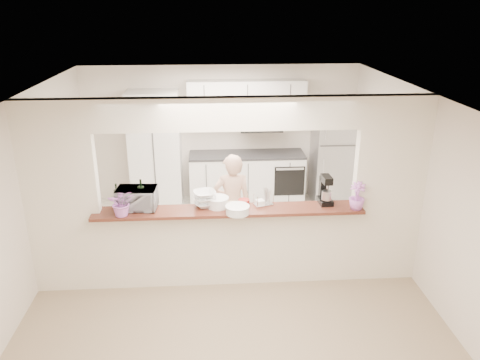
{
  "coord_description": "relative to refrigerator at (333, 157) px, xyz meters",
  "views": [
    {
      "loc": [
        -0.22,
        -5.42,
        3.53
      ],
      "look_at": [
        0.16,
        0.3,
        1.35
      ],
      "focal_mm": 35.0,
      "sensor_mm": 36.0,
      "label": 1
    }
  ],
  "objects": [
    {
      "name": "bar_counter",
      "position": [
        -2.05,
        -2.65,
        -0.27
      ],
      "size": [
        3.4,
        0.38,
        1.09
      ],
      "color": "white",
      "rests_on": "floor"
    },
    {
      "name": "kitchen_cabinets",
      "position": [
        -2.24,
        0.07,
        0.12
      ],
      "size": [
        3.15,
        0.62,
        2.25
      ],
      "color": "silver",
      "rests_on": "floor"
    },
    {
      "name": "flower_left",
      "position": [
        -3.35,
        -2.8,
        0.41
      ],
      "size": [
        0.34,
        0.3,
        0.35
      ],
      "primitive_type": "imported",
      "rotation": [
        0.0,
        0.0,
        0.09
      ],
      "color": "#DB74CF",
      "rests_on": "bar_counter"
    },
    {
      "name": "person",
      "position": [
        -1.97,
        -1.85,
        -0.08
      ],
      "size": [
        0.59,
        0.41,
        1.53
      ],
      "primitive_type": "imported",
      "rotation": [
        0.0,
        0.0,
        3.23
      ],
      "color": "#D7A68C",
      "rests_on": "floor"
    },
    {
      "name": "utensil_caddy",
      "position": [
        -1.6,
        -2.6,
        0.33
      ],
      "size": [
        0.27,
        0.2,
        0.22
      ],
      "color": "silver",
      "rests_on": "bar_counter"
    },
    {
      "name": "refrigerator",
      "position": [
        0.0,
        0.0,
        0.0
      ],
      "size": [
        0.75,
        0.7,
        1.7
      ],
      "primitive_type": "cube",
      "color": "#9FA0A4",
      "rests_on": "floor"
    },
    {
      "name": "tan_bowl",
      "position": [
        -2.0,
        -2.68,
        0.28
      ],
      "size": [
        0.15,
        0.15,
        0.07
      ],
      "primitive_type": "cylinder",
      "color": "beige",
      "rests_on": "bar_counter"
    },
    {
      "name": "flower_right",
      "position": [
        -0.45,
        -2.8,
        0.42
      ],
      "size": [
        0.25,
        0.25,
        0.35
      ],
      "primitive_type": "imported",
      "rotation": [
        0.0,
        0.0,
        -0.36
      ],
      "color": "#B161B5",
      "rests_on": "bar_counter"
    },
    {
      "name": "red_bowl",
      "position": [
        -1.85,
        -2.57,
        0.27
      ],
      "size": [
        0.15,
        0.15,
        0.07
      ],
      "primitive_type": "cylinder",
      "color": "maroon",
      "rests_on": "bar_counter"
    },
    {
      "name": "wine_bottle_b",
      "position": [
        -3.45,
        -2.58,
        0.37
      ],
      "size": [
        0.07,
        0.07,
        0.33
      ],
      "color": "black",
      "rests_on": "bar_counter"
    },
    {
      "name": "partition",
      "position": [
        -2.05,
        -2.65,
        0.63
      ],
      "size": [
        5.0,
        0.15,
        2.5
      ],
      "color": "white",
      "rests_on": "floor"
    },
    {
      "name": "toaster_oven",
      "position": [
        -3.2,
        -2.6,
        0.38
      ],
      "size": [
        0.51,
        0.36,
        0.27
      ],
      "primitive_type": "imported",
      "rotation": [
        0.0,
        0.0,
        -0.06
      ],
      "color": "#ACACB1",
      "rests_on": "bar_counter"
    },
    {
      "name": "floor",
      "position": [
        -2.05,
        -2.65,
        -0.85
      ],
      "size": [
        6.0,
        6.0,
        0.0
      ],
      "primitive_type": "plane",
      "color": "tan",
      "rests_on": "ground"
    },
    {
      "name": "tile_overlay",
      "position": [
        -2.05,
        -1.1,
        -0.84
      ],
      "size": [
        5.0,
        2.9,
        0.01
      ],
      "primitive_type": "cube",
      "color": "silver",
      "rests_on": "floor"
    },
    {
      "name": "plate_stack_b",
      "position": [
        -1.95,
        -2.84,
        0.29
      ],
      "size": [
        0.3,
        0.3,
        0.1
      ],
      "color": "white",
      "rests_on": "bar_counter"
    },
    {
      "name": "serving_bowls",
      "position": [
        -2.35,
        -2.6,
        0.34
      ],
      "size": [
        0.35,
        0.35,
        0.2
      ],
      "primitive_type": "imported",
      "rotation": [
        0.0,
        0.0,
        0.31
      ],
      "color": "white",
      "rests_on": "bar_counter"
    },
    {
      "name": "wine_bottle_a",
      "position": [
        -3.14,
        -2.58,
        0.39
      ],
      "size": [
        0.08,
        0.08,
        0.38
      ],
      "color": "black",
      "rests_on": "bar_counter"
    },
    {
      "name": "stand_mixer",
      "position": [
        -0.8,
        -2.59,
        0.41
      ],
      "size": [
        0.18,
        0.27,
        0.38
      ],
      "color": "black",
      "rests_on": "bar_counter"
    },
    {
      "name": "plate_stack_a",
      "position": [
        -2.19,
        -2.62,
        0.3
      ],
      "size": [
        0.28,
        0.28,
        0.13
      ],
      "color": "white",
      "rests_on": "bar_counter"
    }
  ]
}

